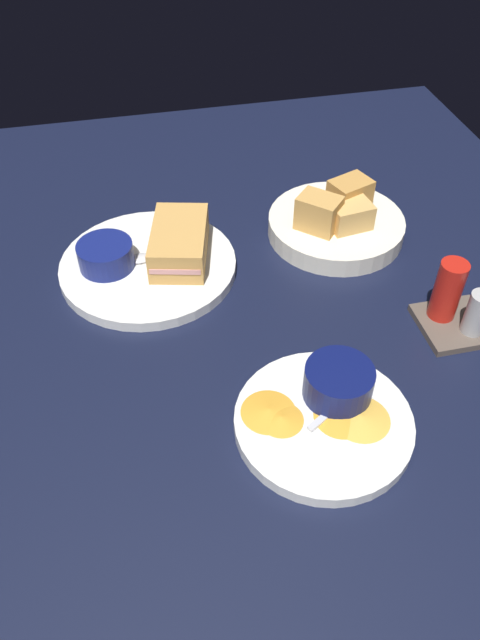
# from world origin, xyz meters

# --- Properties ---
(ground_plane) EXTENTS (1.10, 1.10, 0.03)m
(ground_plane) POSITION_xyz_m (0.00, 0.00, -0.01)
(ground_plane) COLOR black
(plate_sandwich_main) EXTENTS (0.25, 0.25, 0.02)m
(plate_sandwich_main) POSITION_xyz_m (-0.05, -0.11, 0.01)
(plate_sandwich_main) COLOR white
(plate_sandwich_main) RESTS_ON ground_plane
(sandwich_half_near) EXTENTS (0.15, 0.10, 0.05)m
(sandwich_half_near) POSITION_xyz_m (-0.06, -0.07, 0.04)
(sandwich_half_near) COLOR tan
(sandwich_half_near) RESTS_ON plate_sandwich_main
(ramekin_dark_sauce) EXTENTS (0.08, 0.08, 0.04)m
(ramekin_dark_sauce) POSITION_xyz_m (-0.06, -0.17, 0.04)
(ramekin_dark_sauce) COLOR navy
(ramekin_dark_sauce) RESTS_ON plate_sandwich_main
(spoon_by_dark_ramekin) EXTENTS (0.02, 0.10, 0.01)m
(spoon_by_dark_ramekin) POSITION_xyz_m (-0.06, -0.11, 0.02)
(spoon_by_dark_ramekin) COLOR silver
(spoon_by_dark_ramekin) RESTS_ON plate_sandwich_main
(plate_chips_companion) EXTENTS (0.20, 0.20, 0.02)m
(plate_chips_companion) POSITION_xyz_m (0.27, 0.05, 0.01)
(plate_chips_companion) COLOR white
(plate_chips_companion) RESTS_ON ground_plane
(ramekin_light_gravy) EXTENTS (0.08, 0.08, 0.04)m
(ramekin_light_gravy) POSITION_xyz_m (0.24, 0.07, 0.04)
(ramekin_light_gravy) COLOR #0C144C
(ramekin_light_gravy) RESTS_ON plate_chips_companion
(spoon_by_gravy_ramekin) EXTENTS (0.06, 0.09, 0.01)m
(spoon_by_gravy_ramekin) POSITION_xyz_m (0.25, 0.09, 0.02)
(spoon_by_gravy_ramekin) COLOR silver
(spoon_by_gravy_ramekin) RESTS_ON plate_chips_companion
(plantain_chip_scatter) EXTENTS (0.12, 0.19, 0.01)m
(plantain_chip_scatter) POSITION_xyz_m (0.26, 0.05, 0.02)
(plantain_chip_scatter) COLOR gold
(plantain_chip_scatter) RESTS_ON plate_chips_companion
(bread_basket_rear) EXTENTS (0.21, 0.21, 0.08)m
(bread_basket_rear) POSITION_xyz_m (-0.08, 0.18, 0.02)
(bread_basket_rear) COLOR silver
(bread_basket_rear) RESTS_ON ground_plane
(condiment_caddy) EXTENTS (0.09, 0.09, 0.10)m
(condiment_caddy) POSITION_xyz_m (0.15, 0.26, 0.03)
(condiment_caddy) COLOR brown
(condiment_caddy) RESTS_ON ground_plane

